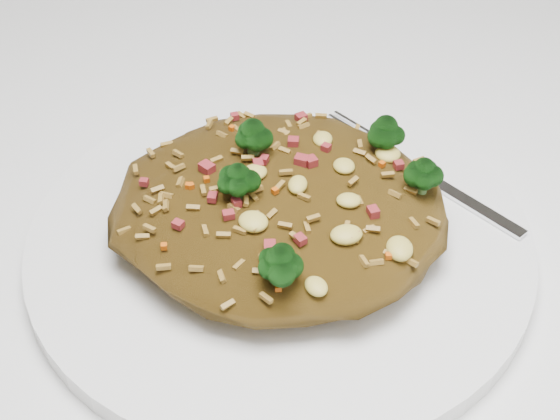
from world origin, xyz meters
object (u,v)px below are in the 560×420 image
object	(u,v)px
fried_rice	(281,196)
fork	(426,177)
plate	(280,238)
dining_table	(253,296)

from	to	relation	value
fried_rice	fork	xyz separation A→B (m)	(0.08, 0.06, -0.02)
plate	fried_rice	xyz separation A→B (m)	(0.00, 0.00, 0.03)
dining_table	fried_rice	world-z (taller)	fried_rice
plate	fried_rice	size ratio (longest dim) A/B	1.54
fried_rice	plate	bearing A→B (deg)	-177.80
plate	fork	bearing A→B (deg)	34.47
dining_table	fork	world-z (taller)	fork
dining_table	plate	xyz separation A→B (m)	(0.02, -0.04, 0.10)
fork	plate	bearing A→B (deg)	-105.79
dining_table	plate	size ratio (longest dim) A/B	4.05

